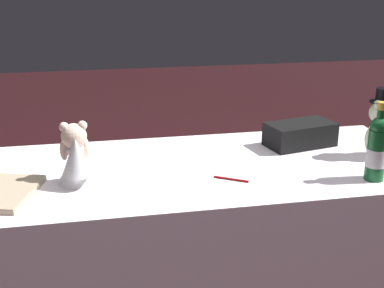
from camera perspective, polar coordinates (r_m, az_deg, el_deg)
The scene contains 7 objects.
reception_table at distance 2.29m, azimuth 0.00°, elevation -10.72°, with size 2.01×0.82×0.70m, color white.
teddy_bear_groom at distance 2.36m, azimuth 20.40°, elevation 1.57°, with size 0.14×0.15×0.31m.
teddy_bear_bride at distance 1.98m, azimuth -12.89°, elevation -1.38°, with size 0.15×0.20×0.25m.
champagne_bottle at distance 2.09m, azimuth 20.03°, elevation -0.38°, with size 0.08×0.08×0.31m.
signing_pen at distance 2.00m, azimuth 4.54°, elevation -3.96°, with size 0.13×0.09×0.01m.
gift_case_black at distance 2.42m, azimuth 12.00°, elevation 1.07°, with size 0.34×0.23×0.11m.
guestbook at distance 1.99m, azimuth -20.58°, elevation -5.11°, with size 0.23×0.31×0.02m, color tan.
Camera 1 is at (0.38, 1.95, 1.49)m, focal length 47.64 mm.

